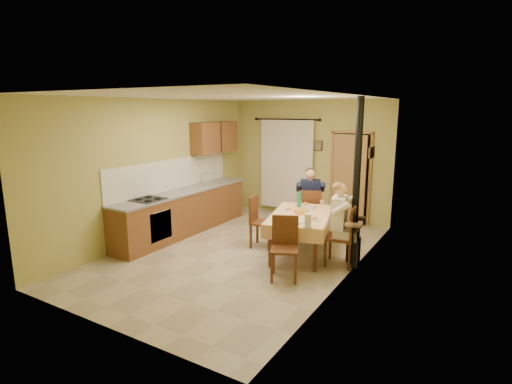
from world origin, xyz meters
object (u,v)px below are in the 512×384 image
Objects in this scene: man_far at (310,195)px; chair_far at (309,222)px; chair_near at (284,261)px; stove_flue at (355,204)px; man_right at (341,215)px; dining_table at (300,234)px; chair_left at (262,232)px; chair_right at (341,248)px.

chair_far is at bearing -90.00° from man_far.
chair_near is 1.59m from stove_flue.
man_right reaches higher than chair_near.
man_far is at bearing 89.94° from dining_table.
chair_far is 0.72× the size of man_far.
chair_near is 0.70× the size of man_far.
man_far is (-0.29, 1.11, 0.50)m from dining_table.
chair_left is at bearing 163.65° from dining_table.
man_right is (-0.02, -0.00, 0.59)m from chair_right.
stove_flue is at bearing -6.27° from dining_table.
stove_flue reaches higher than chair_right.
man_right reaches higher than chair_far.
chair_far is 2.23m from chair_near.
man_far is at bearing 33.12° from man_right.
chair_far is at bearing 89.79° from dining_table.
man_right is (1.58, -0.12, 0.59)m from chair_left.
dining_table is 0.80m from chair_right.
man_right is (1.06, -1.19, 0.59)m from chair_far.
chair_right reaches higher than chair_near.
chair_left reaches higher than chair_near.
stove_flue reaches higher than man_right.
dining_table is 1.89× the size of chair_far.
chair_left is 1.89m from stove_flue.
stove_flue is at bearing 83.53° from chair_left.
chair_far is 1.03× the size of chair_near.
chair_far reaches higher than dining_table.
chair_left is 1.33m from man_far.
stove_flue is (1.74, 0.12, 0.73)m from chair_left.
man_far is at bearing 90.00° from chair_far.
chair_far is at bearing 142.10° from stove_flue.
chair_near is at bearing 141.72° from chair_right.
man_far reaches higher than chair_left.
chair_far is 1.60m from chair_right.
chair_near is at bearing -103.08° from man_far.
man_right reaches higher than chair_left.
dining_table is 0.68× the size of stove_flue.
chair_right is at bearing -121.83° from stove_flue.
chair_left is (-0.52, -1.07, -0.00)m from chair_far.
dining_table is 1.11m from chair_near.
stove_flue is at bearing -64.34° from chair_far.
stove_flue reaches higher than dining_table.
man_far reaches higher than chair_far.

